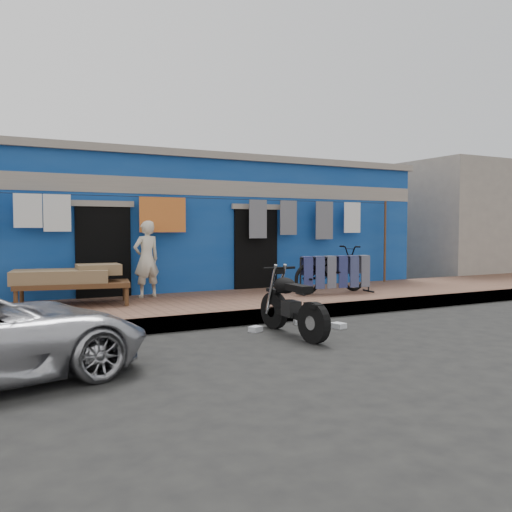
{
  "coord_description": "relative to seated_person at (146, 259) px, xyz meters",
  "views": [
    {
      "loc": [
        -4.58,
        -6.67,
        1.66
      ],
      "look_at": [
        0.0,
        2.0,
        1.15
      ],
      "focal_mm": 38.0,
      "sensor_mm": 36.0,
      "label": 1
    }
  ],
  "objects": [
    {
      "name": "litter_c",
      "position": [
        2.21,
        -3.49,
        -0.98
      ],
      "size": [
        0.22,
        0.25,
        0.09
      ],
      "primitive_type": "cube",
      "rotation": [
        0.0,
        0.0,
        1.77
      ],
      "color": "silver",
      "rests_on": "ground"
    },
    {
      "name": "jeans_rack",
      "position": [
        3.8,
        -1.23,
        -0.36
      ],
      "size": [
        1.83,
        0.81,
        0.84
      ],
      "primitive_type": null,
      "rotation": [
        0.0,
        0.0,
        -0.13
      ],
      "color": "black",
      "rests_on": "sidewalk"
    },
    {
      "name": "seated_person",
      "position": [
        0.0,
        0.0,
        0.0
      ],
      "size": [
        0.63,
        0.49,
        1.56
      ],
      "primitive_type": "imported",
      "rotation": [
        0.0,
        0.0,
        3.37
      ],
      "color": "beige",
      "rests_on": "sidewalk"
    },
    {
      "name": "charpoy",
      "position": [
        -1.5,
        -0.44,
        -0.43
      ],
      "size": [
        2.48,
        1.81,
        0.71
      ],
      "primitive_type": null,
      "rotation": [
        0.0,
        0.0,
        -0.2
      ],
      "color": "brown",
      "rests_on": "sidewalk"
    },
    {
      "name": "clothesline",
      "position": [
        1.22,
        0.22,
        0.78
      ],
      "size": [
        10.06,
        0.06,
        2.1
      ],
      "color": "brown",
      "rests_on": "sidewalk"
    },
    {
      "name": "litter_b",
      "position": [
        1.81,
        -2.87,
        -0.98
      ],
      "size": [
        0.19,
        0.21,
        0.09
      ],
      "primitive_type": "cube",
      "rotation": [
        0.0,
        0.0,
        1.21
      ],
      "color": "silver",
      "rests_on": "ground"
    },
    {
      "name": "bicycle",
      "position": [
        3.77,
        -1.11,
        -0.15
      ],
      "size": [
        1.96,
        0.79,
        1.25
      ],
      "primitive_type": "imported",
      "rotation": [
        0.0,
        0.0,
        1.63
      ],
      "color": "black",
      "rests_on": "sidewalk"
    },
    {
      "name": "motorcycle",
      "position": [
        1.23,
        -3.64,
        -0.51
      ],
      "size": [
        0.73,
        1.66,
        1.03
      ],
      "primitive_type": null,
      "rotation": [
        0.0,
        0.0,
        -0.05
      ],
      "color": "black",
      "rests_on": "ground"
    },
    {
      "name": "sidewalk",
      "position": [
        1.44,
        -1.03,
        -0.9
      ],
      "size": [
        28.0,
        3.0,
        0.25
      ],
      "primitive_type": "cube",
      "color": "brown",
      "rests_on": "ground"
    },
    {
      "name": "litter_a",
      "position": [
        0.86,
        -3.11,
        -0.98
      ],
      "size": [
        0.24,
        0.22,
        0.09
      ],
      "primitive_type": "cube",
      "rotation": [
        0.0,
        0.0,
        0.42
      ],
      "color": "silver",
      "rests_on": "ground"
    },
    {
      "name": "ground",
      "position": [
        1.44,
        -4.03,
        -1.03
      ],
      "size": [
        80.0,
        80.0,
        0.0
      ],
      "primitive_type": "plane",
      "color": "black",
      "rests_on": "ground"
    },
    {
      "name": "building",
      "position": [
        1.44,
        2.96,
        0.66
      ],
      "size": [
        12.2,
        5.2,
        3.36
      ],
      "color": "navy",
      "rests_on": "ground"
    },
    {
      "name": "neighbor_right",
      "position": [
        12.44,
        2.97,
        0.87
      ],
      "size": [
        6.0,
        5.0,
        3.8
      ],
      "primitive_type": "cube",
      "color": "#9E9384",
      "rests_on": "ground"
    },
    {
      "name": "curb",
      "position": [
        1.44,
        -2.48,
        -0.9
      ],
      "size": [
        28.0,
        0.1,
        0.25
      ],
      "primitive_type": "cube",
      "color": "gray",
      "rests_on": "ground"
    }
  ]
}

